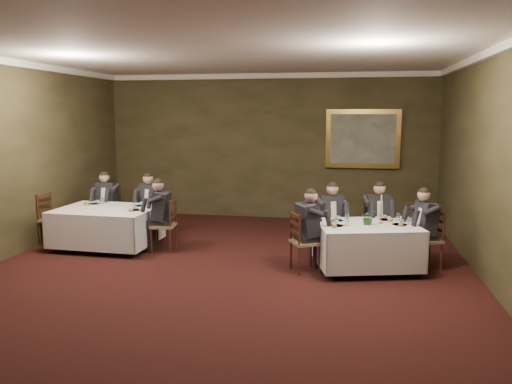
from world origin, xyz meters
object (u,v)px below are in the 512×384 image
(diner_main_backleft, at_px, (330,229))
(chair_main_endleft, at_px, (305,254))
(table_main, at_px, (366,243))
(chair_sec_backleft, at_px, (109,221))
(diner_sec_backright, at_px, (151,213))
(chair_sec_endright, at_px, (164,236))
(diner_sec_backleft, at_px, (108,211))
(candlestick, at_px, (381,213))
(centerpiece, at_px, (368,217))
(table_second, at_px, (107,224))
(chair_main_backright, at_px, (376,240))
(diner_main_endleft, at_px, (306,240))
(diner_sec_endright, at_px, (163,224))
(painting, at_px, (363,139))
(diner_main_endright, at_px, (426,238))
(chair_main_endright, at_px, (426,252))
(diner_main_backright, at_px, (377,228))
(chair_sec_endleft, at_px, (53,230))
(chair_main_backleft, at_px, (329,241))
(chair_sec_backright, at_px, (152,224))

(diner_main_backleft, bearing_deg, chair_main_endleft, 42.43)
(table_main, xyz_separation_m, chair_sec_backleft, (-5.31, 1.50, -0.17))
(chair_main_endleft, relative_size, diner_sec_backright, 0.74)
(chair_sec_endright, bearing_deg, diner_sec_backleft, 54.12)
(candlestick, bearing_deg, centerpiece, -148.73)
(table_second, distance_m, chair_main_endleft, 3.95)
(table_main, xyz_separation_m, chair_main_backright, (0.21, 0.91, -0.17))
(chair_sec_endright, bearing_deg, table_second, 83.52)
(diner_main_endleft, distance_m, diner_sec_endright, 2.82)
(diner_main_endleft, height_order, diner_sec_backleft, same)
(table_main, bearing_deg, painting, 90.00)
(diner_main_endleft, relative_size, diner_main_endright, 1.00)
(chair_main_endright, xyz_separation_m, chair_sec_endright, (-4.67, 0.24, 0.00))
(diner_main_backright, bearing_deg, chair_main_endleft, 30.17)
(diner_sec_endright, bearing_deg, table_second, 83.45)
(table_second, height_order, chair_main_backright, chair_main_backright)
(diner_sec_backleft, bearing_deg, chair_sec_endleft, 56.48)
(chair_main_backleft, xyz_separation_m, chair_main_backright, (0.84, 0.22, 0.00))
(chair_main_backright, height_order, chair_main_endright, same)
(chair_main_endleft, height_order, chair_sec_endleft, same)
(chair_main_endleft, bearing_deg, diner_main_endleft, 90.00)
(diner_sec_backleft, bearing_deg, centerpiece, 168.42)
(diner_main_backright, distance_m, diner_sec_endright, 3.92)
(chair_sec_backleft, distance_m, chair_sec_backright, 0.99)
(diner_sec_backright, distance_m, candlestick, 4.76)
(table_second, bearing_deg, diner_main_endright, -2.80)
(centerpiece, relative_size, candlestick, 0.53)
(diner_main_backleft, xyz_separation_m, diner_sec_backright, (-3.70, 0.78, 0.00))
(diner_main_endright, relative_size, diner_sec_backleft, 1.00)
(chair_main_backright, distance_m, chair_sec_endright, 3.91)
(table_main, relative_size, candlestick, 3.79)
(centerpiece, bearing_deg, diner_sec_endright, 172.05)
(chair_main_backright, relative_size, diner_main_endright, 0.74)
(chair_main_backright, distance_m, diner_sec_backright, 4.57)
(diner_main_backright, bearing_deg, chair_sec_backleft, -20.15)
(diner_main_backleft, relative_size, chair_sec_backright, 1.35)
(candlestick, bearing_deg, diner_sec_endright, 174.26)
(diner_sec_backleft, relative_size, chair_sec_backright, 1.35)
(table_second, relative_size, diner_sec_endright, 1.41)
(chair_main_backright, height_order, chair_sec_backright, same)
(diner_main_endleft, bearing_deg, diner_sec_backleft, -139.89)
(diner_sec_backright, bearing_deg, centerpiece, 171.93)
(table_second, distance_m, chair_sec_backleft, 1.08)
(diner_sec_backright, distance_m, diner_sec_endright, 1.15)
(chair_main_backleft, height_order, diner_sec_backleft, diner_sec_backleft)
(diner_main_backleft, xyz_separation_m, candlestick, (0.84, -0.58, 0.43))
(table_second, bearing_deg, painting, 34.29)
(chair_main_backleft, relative_size, painting, 0.58)
(table_second, xyz_separation_m, chair_sec_backright, (0.53, 0.93, -0.17))
(diner_sec_backleft, bearing_deg, chair_main_backleft, 174.56)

